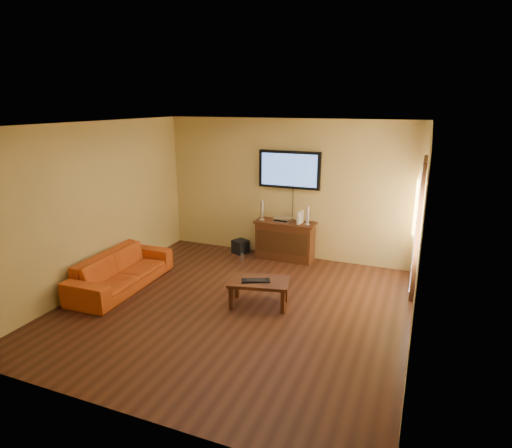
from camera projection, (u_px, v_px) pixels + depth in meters
The scene contains 14 objects.
ground_plane at pixel (235, 307), 6.47m from camera, with size 5.00×5.00×0.00m, color #35190E.
room_walls at pixel (250, 190), 6.56m from camera, with size 5.00×5.00×5.00m.
french_door at pixel (418, 228), 6.82m from camera, with size 0.07×1.02×2.22m.
media_console at pixel (285, 240), 8.37m from camera, with size 1.17×0.45×0.76m.
television at pixel (289, 170), 8.16m from camera, with size 1.22×0.08×0.72m.
coffee_table at pixel (259, 284), 6.44m from camera, with size 0.99×0.71×0.41m.
sofa at pixel (121, 265), 7.08m from camera, with size 1.98×0.58×0.78m, color #BA4714.
speaker_left at pixel (262, 211), 8.36m from camera, with size 0.11×0.11×0.39m.
speaker_right at pixel (307, 216), 8.04m from camera, with size 0.10×0.10×0.35m.
av_receiver at pixel (283, 220), 8.29m from camera, with size 0.32×0.23×0.07m, color silver.
game_console at pixel (300, 218), 8.11m from camera, with size 0.05×0.17×0.24m, color white.
subwoofer at pixel (240, 247), 8.76m from camera, with size 0.27×0.27×0.27m, color black.
bottle at pixel (242, 258), 8.28m from camera, with size 0.06×0.06×0.18m.
keyboard at pixel (256, 280), 6.39m from camera, with size 0.45×0.32×0.03m.
Camera 1 is at (2.48, -5.33, 2.99)m, focal length 30.00 mm.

